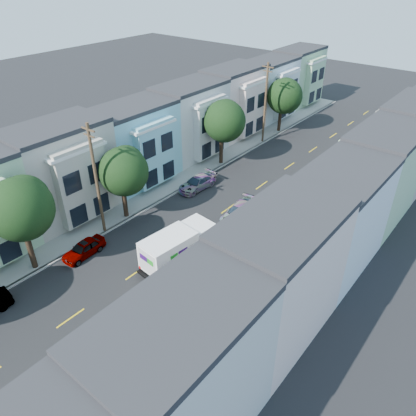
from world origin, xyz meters
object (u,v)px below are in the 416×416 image
parked_right_d (341,164)px  utility_pole_far (265,104)px  fedex_truck (178,246)px  tree_b (20,209)px  parked_right_a (99,363)px  parked_right_b (177,299)px  lead_sedan (239,212)px  utility_pole_near (96,181)px  tree_far_r (370,138)px  tree_d (224,121)px  tree_e (284,96)px  parked_left_c (84,249)px  tree_c (123,171)px  parked_right_c (306,192)px  parked_left_d (198,183)px

parked_right_d → utility_pole_far: bearing=171.3°
fedex_truck → tree_b: bearing=-131.1°
parked_right_a → tree_b: bearing=169.4°
parked_right_a → parked_right_b: bearing=92.8°
fedex_truck → lead_sedan: fedex_truck is taller
utility_pole_near → parked_right_b: 12.32m
tree_far_r → tree_d: bearing=-143.9°
parked_right_d → tree_e: bearing=149.7°
tree_far_r → parked_right_d: 4.24m
tree_d → lead_sedan: size_ratio=1.64×
tree_far_r → parked_left_c: 32.60m
utility_pole_far → parked_left_c: bearing=-87.3°
tree_d → tree_e: tree_d is taller
tree_c → lead_sedan: tree_c is taller
utility_pole_near → parked_right_d: (11.20, 24.90, -4.52)m
tree_c → parked_right_c: size_ratio=1.53×
lead_sedan → parked_left_c: 14.09m
tree_b → parked_left_d: tree_b is taller
fedex_truck → parked_right_c: bearing=84.2°
tree_d → parked_left_d: bearing=-77.4°
utility_pole_far → parked_right_c: bearing=-40.7°
utility_pole_near → utility_pole_far: bearing=90.0°
tree_d → fedex_truck: 18.72m
tree_b → parked_left_d: size_ratio=1.80×
tree_b → parked_right_a: size_ratio=1.82×
utility_pole_far → tree_far_r: bearing=4.6°
parked_right_b → parked_left_c: bearing=-179.3°
parked_left_d → tree_c: bearing=-96.4°
tree_c → parked_right_a: size_ratio=1.61×
utility_pole_near → parked_right_a: (11.20, -9.30, -4.44)m
tree_e → parked_right_a: 41.72m
parked_left_d → parked_right_b: bearing=-51.4°
tree_b → parked_right_c: tree_b is taller
tree_e → parked_left_d: size_ratio=1.66×
tree_b → parked_left_c: (1.40, 3.45, -4.98)m
fedex_truck → parked_right_a: fedex_truck is taller
parked_right_a → parked_right_d: parked_right_a is taller
tree_c → parked_left_d: bearing=80.5°
utility_pole_near → lead_sedan: (8.08, 9.23, -4.45)m
utility_pole_far → parked_right_b: size_ratio=2.02×
tree_c → parked_left_c: bearing=-76.8°
utility_pole_far → parked_right_a: 37.30m
fedex_truck → parked_right_c: 15.76m
utility_pole_near → fedex_truck: 8.84m
tree_b → parked_left_d: bearing=85.5°
tree_b → fedex_truck: tree_b is taller
tree_e → parked_right_d: 13.34m
parked_left_d → parked_right_d: bearing=57.7°
lead_sedan → parked_right_c: 7.78m
tree_c → parked_right_b: tree_c is taller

